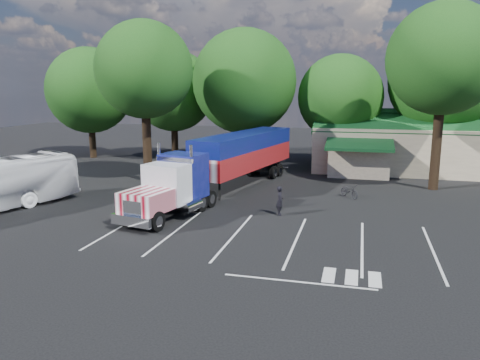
% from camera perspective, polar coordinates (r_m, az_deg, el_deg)
% --- Properties ---
extents(ground, '(120.00, 120.00, 0.00)m').
position_cam_1_polar(ground, '(29.84, 2.30, -3.33)').
color(ground, black).
rests_on(ground, ground).
extents(event_hall, '(24.20, 14.12, 5.55)m').
position_cam_1_polar(event_hall, '(46.97, 23.87, 3.82)').
color(event_hall, beige).
rests_on(event_hall, ground).
extents(tree_row_a, '(9.00, 9.00, 11.68)m').
position_cam_1_polar(tree_row_a, '(52.82, -17.88, 10.34)').
color(tree_row_a, black).
rests_on(tree_row_a, ground).
extents(tree_row_b, '(8.40, 8.40, 11.35)m').
position_cam_1_polar(tree_row_b, '(49.83, -8.12, 10.71)').
color(tree_row_b, black).
rests_on(tree_row_b, ground).
extents(tree_row_c, '(10.00, 10.00, 13.05)m').
position_cam_1_polar(tree_row_c, '(45.79, 0.54, 11.91)').
color(tree_row_c, black).
rests_on(tree_row_c, ground).
extents(tree_row_d, '(8.00, 8.00, 10.60)m').
position_cam_1_polar(tree_row_d, '(45.79, 12.11, 9.85)').
color(tree_row_d, black).
rests_on(tree_row_d, ground).
extents(tree_row_e, '(9.60, 9.60, 12.90)m').
position_cam_1_polar(tree_row_e, '(46.75, 23.51, 11.05)').
color(tree_row_e, black).
rests_on(tree_row_e, ground).
extents(tree_near_left, '(7.60, 7.60, 12.65)m').
position_cam_1_polar(tree_near_left, '(38.06, -11.60, 12.99)').
color(tree_near_left, black).
rests_on(tree_near_left, ground).
extents(tree_near_right, '(8.00, 8.00, 13.50)m').
position_cam_1_polar(tree_near_right, '(37.18, 23.57, 13.36)').
color(tree_near_right, black).
rests_on(tree_near_right, ground).
extents(semi_truck, '(6.60, 20.35, 4.25)m').
position_cam_1_polar(semi_truck, '(33.77, -1.38, 2.55)').
color(semi_truck, black).
rests_on(semi_truck, ground).
extents(woman, '(0.63, 0.75, 1.76)m').
position_cam_1_polar(woman, '(27.92, 4.88, -2.53)').
color(woman, black).
rests_on(woman, ground).
extents(bicycle, '(1.63, 1.83, 0.96)m').
position_cam_1_polar(bicycle, '(33.14, 13.20, -1.29)').
color(bicycle, black).
rests_on(bicycle, ground).
extents(silver_sedan, '(4.44, 1.76, 1.44)m').
position_cam_1_polar(silver_sedan, '(42.78, 12.91, 1.84)').
color(silver_sedan, '#95969C').
rests_on(silver_sedan, ground).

